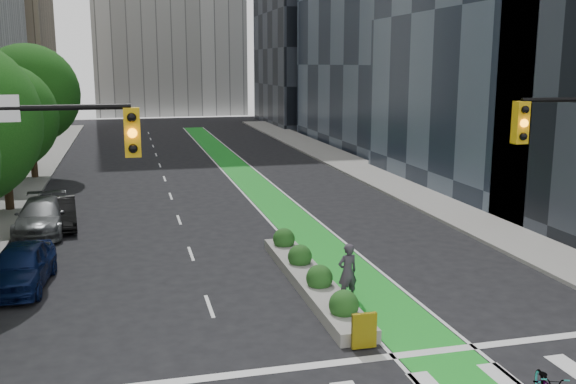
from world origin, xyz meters
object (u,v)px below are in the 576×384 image
cyclist (347,272)px  parked_car_left_near (21,266)px  parked_car_left_far (41,216)px  parked_car_left_mid (59,213)px  median_planter (311,276)px

cyclist → parked_car_left_near: cyclist is taller
parked_car_left_near → parked_car_left_far: size_ratio=0.87×
parked_car_left_near → parked_car_left_mid: 8.44m
cyclist → parked_car_left_near: 11.31m
cyclist → median_planter: bearing=-74.9°
median_planter → parked_car_left_far: bearing=134.9°
median_planter → parked_car_left_mid: (-9.32, 10.77, 0.34)m
median_planter → parked_car_left_far: size_ratio=1.95×
median_planter → cyclist: cyclist is taller
parked_car_left_near → parked_car_left_mid: bearing=91.0°
parked_car_left_far → parked_car_left_mid: bearing=43.9°
median_planter → parked_car_left_near: 10.10m
median_planter → cyclist: bearing=-63.0°
parked_car_left_far → parked_car_left_near: bearing=-88.3°
median_planter → parked_car_left_far: 14.23m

